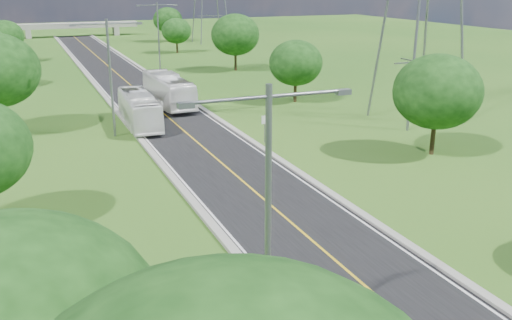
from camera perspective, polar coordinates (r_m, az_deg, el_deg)
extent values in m
plane|color=#235217|center=(66.75, -10.92, 6.01)|extent=(260.00, 260.00, 0.00)
cube|color=black|center=(72.53, -11.93, 6.89)|extent=(8.00, 150.00, 0.06)
cube|color=gray|center=(71.86, -15.27, 6.61)|extent=(0.50, 150.00, 0.22)
cube|color=gray|center=(73.41, -8.66, 7.26)|extent=(0.50, 150.00, 0.22)
cylinder|color=slate|center=(47.47, 0.86, 3.12)|extent=(0.08, 0.08, 2.40)
cube|color=white|center=(47.24, 0.88, 4.05)|extent=(0.55, 0.04, 0.70)
cube|color=gray|center=(144.65, -21.81, 11.64)|extent=(1.20, 3.00, 2.00)
cube|color=gray|center=(146.46, -13.83, 12.43)|extent=(1.20, 3.00, 2.00)
cube|color=gray|center=(145.09, -17.86, 12.69)|extent=(30.00, 3.00, 1.20)
cylinder|color=slate|center=(19.42, 1.20, -7.07)|extent=(0.22, 0.22, 10.00)
cylinder|color=slate|center=(17.47, -2.93, 6.00)|extent=(2.80, 0.12, 0.12)
cylinder|color=slate|center=(18.59, 5.27, 6.66)|extent=(2.80, 0.12, 0.12)
cube|color=slate|center=(17.10, -7.04, 5.46)|extent=(0.50, 0.25, 0.18)
cube|color=slate|center=(19.23, 8.72, 6.75)|extent=(0.50, 0.25, 0.18)
cylinder|color=slate|center=(50.29, -14.32, 7.83)|extent=(0.22, 0.22, 10.00)
cylinder|color=slate|center=(49.57, -16.36, 12.90)|extent=(2.80, 0.12, 0.12)
cylinder|color=slate|center=(49.98, -13.10, 13.18)|extent=(2.80, 0.12, 0.12)
cube|color=slate|center=(49.44, -17.89, 12.70)|extent=(0.50, 0.25, 0.18)
cube|color=slate|center=(50.22, -11.60, 13.24)|extent=(0.50, 0.25, 0.18)
cylinder|color=slate|center=(84.71, -9.71, 11.92)|extent=(0.22, 0.22, 10.00)
cylinder|color=slate|center=(84.09, -10.83, 14.97)|extent=(2.80, 0.12, 0.12)
cylinder|color=slate|center=(84.72, -8.92, 15.08)|extent=(2.80, 0.12, 0.12)
cube|color=slate|center=(83.82, -11.73, 14.87)|extent=(0.50, 0.25, 0.18)
cube|color=slate|center=(85.05, -8.04, 15.10)|extent=(0.50, 0.25, 0.18)
cylinder|color=black|center=(55.35, -24.11, 4.12)|extent=(0.36, 0.36, 3.24)
cylinder|color=black|center=(102.81, -23.61, 9.59)|extent=(0.36, 0.36, 2.52)
ellipsoid|color=black|center=(102.50, -23.83, 11.29)|extent=(5.88, 5.88, 5.00)
cylinder|color=black|center=(46.38, 17.27, 2.27)|extent=(0.36, 0.36, 2.88)
ellipsoid|color=black|center=(45.62, 17.67, 6.53)|extent=(6.72, 6.72, 5.71)
cylinder|color=black|center=(63.90, 3.94, 6.93)|extent=(0.36, 0.36, 2.52)
ellipsoid|color=black|center=(63.40, 3.99, 9.66)|extent=(5.88, 5.88, 5.00)
cylinder|color=black|center=(86.39, -2.06, 9.94)|extent=(0.36, 0.36, 3.06)
ellipsoid|color=black|center=(85.96, -2.09, 12.42)|extent=(7.14, 7.14, 6.07)
cylinder|color=black|center=(108.39, -7.90, 11.17)|extent=(0.36, 0.36, 2.34)
ellipsoid|color=black|center=(108.11, -7.97, 12.68)|extent=(5.46, 5.46, 4.64)
cylinder|color=black|center=(128.51, -8.75, 12.21)|extent=(0.36, 0.36, 2.70)
ellipsoid|color=black|center=(128.24, -8.82, 13.68)|extent=(6.30, 6.30, 5.36)
imported|color=white|center=(62.26, -8.76, 6.92)|extent=(3.04, 12.07, 3.35)
imported|color=white|center=(54.25, -11.61, 5.02)|extent=(3.07, 11.03, 3.04)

